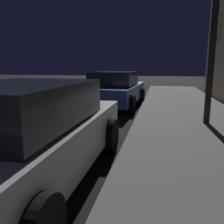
# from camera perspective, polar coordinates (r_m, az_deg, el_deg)

# --- Properties ---
(car_silver) EXTENTS (2.05, 4.29, 1.43)m
(car_silver) POSITION_cam_1_polar(r_m,az_deg,el_deg) (3.41, -20.86, -5.15)
(car_silver) COLOR #B7B7BF
(car_silver) RESTS_ON ground
(car_blue) EXTENTS (2.29, 4.36, 1.43)m
(car_blue) POSITION_cam_1_polar(r_m,az_deg,el_deg) (9.49, 0.70, 5.71)
(car_blue) COLOR navy
(car_blue) RESTS_ON ground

